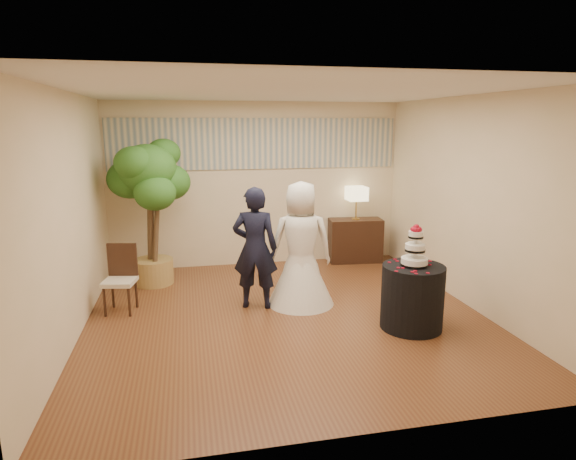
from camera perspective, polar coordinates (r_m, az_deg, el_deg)
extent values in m
cube|color=brown|center=(6.31, -0.14, -10.17)|extent=(5.00, 5.00, 0.00)
cube|color=white|center=(5.84, -0.16, 16.11)|extent=(5.00, 5.00, 0.00)
cube|color=beige|center=(8.35, -3.67, 5.37)|extent=(5.00, 0.06, 2.80)
cube|color=beige|center=(3.57, 8.10, -4.44)|extent=(5.00, 0.06, 2.80)
cube|color=beige|center=(5.94, -24.49, 1.36)|extent=(0.06, 5.00, 2.80)
cube|color=beige|center=(6.87, 20.76, 3.04)|extent=(0.06, 5.00, 2.80)
cube|color=#ADAE9F|center=(8.27, -3.71, 10.17)|extent=(4.90, 0.02, 0.85)
imported|color=black|center=(6.39, -3.92, -2.15)|extent=(0.68, 0.54, 1.64)
imported|color=white|center=(6.48, 1.56, -1.64)|extent=(1.04, 1.04, 1.70)
cylinder|color=black|center=(6.03, 14.51, -7.69)|extent=(0.98, 0.98, 0.78)
cube|color=black|center=(8.70, 7.96, -1.22)|extent=(0.97, 0.50, 0.77)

